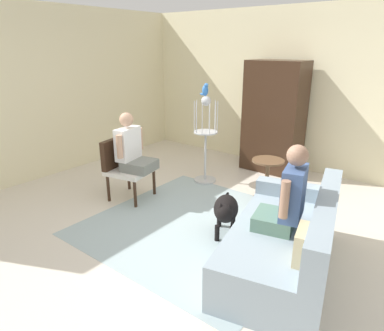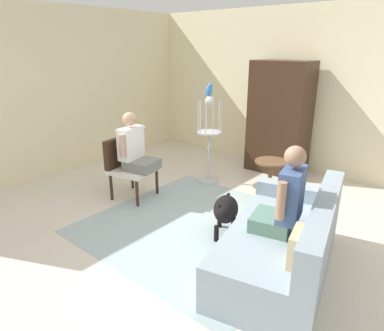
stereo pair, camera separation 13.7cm
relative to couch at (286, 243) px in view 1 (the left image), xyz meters
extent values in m
plane|color=beige|center=(-1.17, 0.19, -0.30)|extent=(7.47, 7.47, 0.00)
cube|color=beige|center=(-1.17, 3.02, 1.08)|extent=(6.82, 0.12, 2.75)
cube|color=beige|center=(-4.35, 0.49, 1.08)|extent=(0.12, 6.14, 2.75)
cube|color=#9EB2B7|center=(-1.19, 0.16, -0.29)|extent=(2.50, 2.45, 0.01)
cube|color=#8EA0AD|center=(-0.05, -0.03, -0.07)|extent=(1.28, 1.93, 0.45)
cube|color=#8EA0AD|center=(0.31, 0.05, 0.35)|extent=(0.57, 1.76, 0.38)
cube|color=#8EA0AD|center=(-0.22, 0.74, 0.24)|extent=(0.93, 0.38, 0.17)
cube|color=#C6B284|center=(0.28, -0.41, 0.30)|extent=(0.17, 0.33, 0.28)
cylinder|color=#382316|center=(-2.30, 0.53, -0.10)|extent=(0.04, 0.04, 0.39)
cylinder|color=#382316|center=(-2.20, 0.05, -0.10)|extent=(0.04, 0.04, 0.39)
cylinder|color=#382316|center=(-2.74, 0.43, -0.10)|extent=(0.04, 0.04, 0.39)
cylinder|color=#382316|center=(-2.64, -0.04, -0.10)|extent=(0.04, 0.04, 0.39)
cube|color=white|center=(-2.47, 0.24, 0.13)|extent=(0.67, 0.69, 0.06)
cube|color=#382316|center=(-2.70, 0.19, 0.37)|extent=(0.20, 0.59, 0.42)
cube|color=slate|center=(-0.13, -0.05, 0.23)|extent=(0.44, 0.45, 0.14)
cube|color=#3F598C|center=(0.02, -0.02, 0.54)|extent=(0.26, 0.41, 0.49)
sphere|color=#A57A60|center=(0.02, -0.02, 0.91)|extent=(0.19, 0.19, 0.19)
cylinder|color=#A57A60|center=(0.04, -0.25, 0.57)|extent=(0.08, 0.08, 0.34)
cylinder|color=#A57A60|center=(-0.07, 0.20, 0.57)|extent=(0.08, 0.08, 0.34)
cube|color=slate|center=(-2.32, 0.27, 0.23)|extent=(0.48, 0.48, 0.14)
cube|color=white|center=(-2.49, 0.24, 0.52)|extent=(0.26, 0.43, 0.45)
sphere|color=tan|center=(-2.49, 0.24, 0.86)|extent=(0.19, 0.19, 0.19)
cylinder|color=tan|center=(-2.50, 0.48, 0.55)|extent=(0.08, 0.08, 0.31)
cylinder|color=tan|center=(-2.40, 0.01, 0.55)|extent=(0.08, 0.08, 0.31)
cylinder|color=brown|center=(-0.89, 1.38, 0.30)|extent=(0.45, 0.45, 0.02)
cylinder|color=brown|center=(-0.89, 1.38, -0.01)|extent=(0.06, 0.06, 0.58)
cylinder|color=brown|center=(-0.89, 1.38, -0.28)|extent=(0.36, 0.36, 0.03)
ellipsoid|color=black|center=(-0.83, 0.21, 0.04)|extent=(0.48, 0.55, 0.28)
sphere|color=black|center=(-0.69, -0.05, 0.12)|extent=(0.18, 0.18, 0.18)
cone|color=black|center=(-0.65, -0.02, 0.22)|extent=(0.06, 0.06, 0.06)
cone|color=black|center=(-0.73, -0.07, 0.22)|extent=(0.06, 0.06, 0.06)
cylinder|color=black|center=(-0.99, 0.49, 0.08)|extent=(0.12, 0.18, 0.10)
cylinder|color=black|center=(-0.68, 0.11, -0.20)|extent=(0.06, 0.06, 0.19)
cylinder|color=black|center=(-0.83, 0.02, -0.20)|extent=(0.06, 0.06, 0.19)
cylinder|color=black|center=(-0.84, 0.40, -0.20)|extent=(0.06, 0.06, 0.19)
cylinder|color=black|center=(-0.99, 0.31, -0.20)|extent=(0.06, 0.06, 0.19)
cylinder|color=silver|center=(-2.01, 1.43, -0.28)|extent=(0.36, 0.36, 0.03)
cylinder|color=silver|center=(-2.01, 1.43, 0.11)|extent=(0.04, 0.04, 0.82)
cylinder|color=silver|center=(-2.01, 1.43, 0.53)|extent=(0.38, 0.38, 0.02)
cylinder|color=silver|center=(-1.83, 1.43, 0.78)|extent=(0.01, 0.01, 0.48)
cylinder|color=silver|center=(-1.87, 1.54, 0.78)|extent=(0.01, 0.01, 0.48)
cylinder|color=silver|center=(-1.96, 1.60, 0.78)|extent=(0.01, 0.01, 0.48)
cylinder|color=silver|center=(-2.07, 1.60, 0.78)|extent=(0.01, 0.01, 0.48)
cylinder|color=silver|center=(-2.16, 1.54, 0.78)|extent=(0.01, 0.01, 0.48)
cylinder|color=silver|center=(-2.19, 1.43, 0.78)|extent=(0.01, 0.01, 0.48)
cylinder|color=silver|center=(-2.16, 1.33, 0.78)|extent=(0.01, 0.01, 0.48)
cylinder|color=silver|center=(-2.07, 1.26, 0.78)|extent=(0.01, 0.01, 0.48)
cylinder|color=silver|center=(-1.96, 1.26, 0.78)|extent=(0.01, 0.01, 0.48)
cylinder|color=silver|center=(-1.87, 1.33, 0.78)|extent=(0.01, 0.01, 0.48)
sphere|color=silver|center=(-2.01, 1.43, 1.02)|extent=(0.15, 0.15, 0.15)
ellipsoid|color=blue|center=(-2.03, 1.43, 1.17)|extent=(0.09, 0.10, 0.16)
sphere|color=blue|center=(-2.01, 1.43, 1.25)|extent=(0.07, 0.07, 0.07)
cone|color=#D8BF4C|center=(-1.98, 1.43, 1.25)|extent=(0.03, 0.02, 0.02)
ellipsoid|color=blue|center=(-2.07, 1.43, 1.11)|extent=(0.12, 0.03, 0.04)
cube|color=#382316|center=(-1.42, 2.61, 0.65)|extent=(0.96, 0.56, 1.89)
camera|label=1|loc=(1.06, -2.86, 1.83)|focal=32.18mm
camera|label=2|loc=(1.17, -2.78, 1.83)|focal=32.18mm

